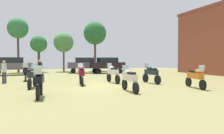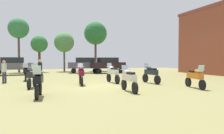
{
  "view_description": "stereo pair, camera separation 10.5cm",
  "coord_description": "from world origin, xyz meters",
  "px_view_note": "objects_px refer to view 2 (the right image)",
  "views": [
    {
      "loc": [
        -3.46,
        -14.14,
        1.81
      ],
      "look_at": [
        2.78,
        3.97,
        1.12
      ],
      "focal_mm": 34.94,
      "sensor_mm": 36.0,
      "label": 1
    },
    {
      "loc": [
        -3.36,
        -14.17,
        1.81
      ],
      "look_at": [
        2.78,
        3.97,
        1.12
      ],
      "focal_mm": 34.94,
      "sensor_mm": 36.0,
      "label": 2
    }
  ],
  "objects_px": {
    "motorcycle_5": "(38,82)",
    "tree_6": "(39,44)",
    "motorcycle_6": "(113,73)",
    "motorcycle_8": "(81,74)",
    "car_4": "(85,64)",
    "motorcycle_1": "(195,77)",
    "car_1": "(12,65)",
    "person_2": "(4,70)",
    "motorcycle_3": "(151,73)",
    "tree_1": "(64,42)",
    "motorcycle_7": "(26,72)",
    "car_3": "(108,64)",
    "motorcycle_9": "(129,79)",
    "tree_3": "(95,34)",
    "tree_2": "(19,29)",
    "person_1": "(40,69)",
    "motorcycle_10": "(32,76)"
  },
  "relations": [
    {
      "from": "tree_6",
      "to": "person_2",
      "type": "bearing_deg",
      "value": -100.67
    },
    {
      "from": "tree_6",
      "to": "motorcycle_3",
      "type": "bearing_deg",
      "value": -66.05
    },
    {
      "from": "tree_6",
      "to": "tree_2",
      "type": "bearing_deg",
      "value": 161.86
    },
    {
      "from": "motorcycle_9",
      "to": "person_2",
      "type": "bearing_deg",
      "value": 136.17
    },
    {
      "from": "motorcycle_3",
      "to": "car_3",
      "type": "bearing_deg",
      "value": 81.16
    },
    {
      "from": "person_2",
      "to": "motorcycle_5",
      "type": "bearing_deg",
      "value": -100.28
    },
    {
      "from": "car_3",
      "to": "tree_1",
      "type": "relative_size",
      "value": 0.77
    },
    {
      "from": "tree_6",
      "to": "motorcycle_7",
      "type": "bearing_deg",
      "value": -95.37
    },
    {
      "from": "motorcycle_6",
      "to": "tree_6",
      "type": "relative_size",
      "value": 0.44
    },
    {
      "from": "motorcycle_1",
      "to": "car_1",
      "type": "height_order",
      "value": "car_1"
    },
    {
      "from": "motorcycle_7",
      "to": "car_3",
      "type": "distance_m",
      "value": 11.87
    },
    {
      "from": "person_2",
      "to": "tree_6",
      "type": "relative_size",
      "value": 0.34
    },
    {
      "from": "motorcycle_7",
      "to": "person_2",
      "type": "height_order",
      "value": "person_2"
    },
    {
      "from": "motorcycle_7",
      "to": "car_4",
      "type": "bearing_deg",
      "value": -130.8
    },
    {
      "from": "tree_3",
      "to": "motorcycle_5",
      "type": "bearing_deg",
      "value": -110.87
    },
    {
      "from": "motorcycle_10",
      "to": "motorcycle_6",
      "type": "bearing_deg",
      "value": 21.37
    },
    {
      "from": "motorcycle_3",
      "to": "person_2",
      "type": "relative_size",
      "value": 1.28
    },
    {
      "from": "motorcycle_8",
      "to": "car_3",
      "type": "relative_size",
      "value": 0.52
    },
    {
      "from": "tree_1",
      "to": "person_2",
      "type": "bearing_deg",
      "value": -112.6
    },
    {
      "from": "motorcycle_6",
      "to": "car_4",
      "type": "xyz_separation_m",
      "value": [
        0.43,
        12.41,
        0.44
      ]
    },
    {
      "from": "motorcycle_1",
      "to": "motorcycle_8",
      "type": "distance_m",
      "value": 7.53
    },
    {
      "from": "motorcycle_3",
      "to": "car_4",
      "type": "height_order",
      "value": "car_4"
    },
    {
      "from": "motorcycle_9",
      "to": "tree_3",
      "type": "bearing_deg",
      "value": 81.13
    },
    {
      "from": "car_4",
      "to": "car_1",
      "type": "bearing_deg",
      "value": 106.62
    },
    {
      "from": "car_4",
      "to": "person_1",
      "type": "height_order",
      "value": "car_4"
    },
    {
      "from": "tree_6",
      "to": "motorcycle_1",
      "type": "bearing_deg",
      "value": -66.71
    },
    {
      "from": "motorcycle_1",
      "to": "tree_6",
      "type": "height_order",
      "value": "tree_6"
    },
    {
      "from": "motorcycle_8",
      "to": "car_4",
      "type": "xyz_separation_m",
      "value": [
        2.94,
        12.88,
        0.43
      ]
    },
    {
      "from": "motorcycle_6",
      "to": "tree_1",
      "type": "xyz_separation_m",
      "value": [
        -1.7,
        17.08,
        3.51
      ]
    },
    {
      "from": "motorcycle_7",
      "to": "tree_1",
      "type": "distance_m",
      "value": 14.44
    },
    {
      "from": "motorcycle_1",
      "to": "person_1",
      "type": "xyz_separation_m",
      "value": [
        -9.0,
        7.04,
        0.32
      ]
    },
    {
      "from": "motorcycle_6",
      "to": "motorcycle_10",
      "type": "xyz_separation_m",
      "value": [
        -5.72,
        -1.07,
        0.0
      ]
    },
    {
      "from": "car_4",
      "to": "person_2",
      "type": "distance_m",
      "value": 12.86
    },
    {
      "from": "car_3",
      "to": "tree_3",
      "type": "height_order",
      "value": "tree_3"
    },
    {
      "from": "motorcycle_5",
      "to": "motorcycle_6",
      "type": "height_order",
      "value": "motorcycle_5"
    },
    {
      "from": "motorcycle_7",
      "to": "car_3",
      "type": "relative_size",
      "value": 0.48
    },
    {
      "from": "motorcycle_1",
      "to": "car_3",
      "type": "bearing_deg",
      "value": -78.36
    },
    {
      "from": "car_1",
      "to": "car_4",
      "type": "height_order",
      "value": "same"
    },
    {
      "from": "tree_3",
      "to": "person_2",
      "type": "bearing_deg",
      "value": -126.14
    },
    {
      "from": "tree_6",
      "to": "motorcycle_5",
      "type": "bearing_deg",
      "value": -90.42
    },
    {
      "from": "tree_2",
      "to": "person_1",
      "type": "bearing_deg",
      "value": -79.75
    },
    {
      "from": "motorcycle_8",
      "to": "tree_2",
      "type": "xyz_separation_m",
      "value": [
        -5.36,
        17.6,
        5.24
      ]
    },
    {
      "from": "motorcycle_5",
      "to": "tree_6",
      "type": "bearing_deg",
      "value": -84.49
    },
    {
      "from": "motorcycle_5",
      "to": "tree_6",
      "type": "height_order",
      "value": "tree_6"
    },
    {
      "from": "motorcycle_6",
      "to": "motorcycle_7",
      "type": "bearing_deg",
      "value": 143.32
    },
    {
      "from": "person_1",
      "to": "motorcycle_3",
      "type": "bearing_deg",
      "value": 170.55
    },
    {
      "from": "tree_1",
      "to": "motorcycle_6",
      "type": "bearing_deg",
      "value": -84.3
    },
    {
      "from": "motorcycle_9",
      "to": "tree_2",
      "type": "distance_m",
      "value": 23.48
    },
    {
      "from": "motorcycle_3",
      "to": "motorcycle_9",
      "type": "distance_m",
      "value": 4.62
    },
    {
      "from": "motorcycle_9",
      "to": "car_1",
      "type": "relative_size",
      "value": 0.49
    }
  ]
}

